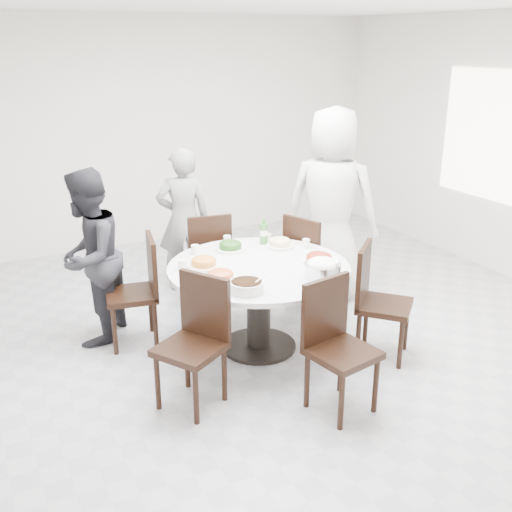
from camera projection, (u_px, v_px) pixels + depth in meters
name	position (u px, v px, depth m)	size (l,w,h in m)	color
floor	(270.00, 330.00, 5.46)	(6.00, 6.00, 0.01)	#B0AFB4
wall_back	(156.00, 132.00, 7.49)	(6.00, 0.01, 2.80)	white
dining_table	(259.00, 308.00, 5.03)	(1.50, 1.50, 0.75)	white
chair_ne	(313.00, 261.00, 5.78)	(0.42, 0.42, 0.95)	black
chair_n	(206.00, 257.00, 5.90)	(0.42, 0.42, 0.95)	black
chair_nw	(131.00, 292.00, 5.08)	(0.42, 0.42, 0.95)	black
chair_sw	(190.00, 346.00, 4.19)	(0.42, 0.42, 0.95)	black
chair_s	(343.00, 350.00, 4.14)	(0.42, 0.42, 0.95)	black
chair_se	(385.00, 303.00, 4.87)	(0.42, 0.42, 0.95)	black
diner_right	(332.00, 204.00, 5.93)	(0.94, 0.61, 1.91)	silver
diner_middle	(184.00, 220.00, 6.14)	(0.55, 0.36, 1.50)	black
diner_left	(89.00, 258.00, 5.06)	(0.74, 0.57, 1.52)	black
dish_greens	(230.00, 247.00, 5.24)	(0.25, 0.25, 0.07)	white
dish_pale	(280.00, 244.00, 5.32)	(0.24, 0.24, 0.07)	white
dish_orange	(204.00, 264.00, 4.85)	(0.26, 0.26, 0.07)	white
dish_redbrown	(319.00, 260.00, 4.94)	(0.27, 0.27, 0.07)	white
dish_tofu	(220.00, 277.00, 4.57)	(0.26, 0.26, 0.07)	white
rice_bowl	(322.00, 271.00, 4.63)	(0.28, 0.28, 0.12)	silver
soup_bowl	(247.00, 286.00, 4.39)	(0.26, 0.26, 0.08)	white
beverage_bottle	(264.00, 231.00, 5.39)	(0.07, 0.07, 0.24)	#35732E
tea_cups	(226.00, 239.00, 5.43)	(0.07, 0.07, 0.08)	white
chopsticks	(226.00, 242.00, 5.47)	(0.24, 0.04, 0.01)	tan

